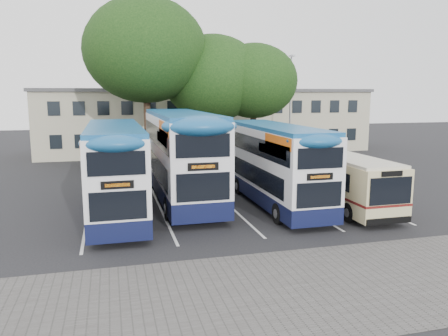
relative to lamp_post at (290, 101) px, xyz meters
name	(u,v)px	position (x,y,z in m)	size (l,w,h in m)	color
ground	(343,228)	(-6.00, -19.97, -5.08)	(120.00, 120.00, 0.00)	black
paving_strip	(369,280)	(-8.00, -24.97, -5.08)	(40.00, 6.00, 0.01)	#595654
bay_lines	(229,205)	(-9.75, -14.97, -5.08)	(14.12, 11.00, 0.01)	silver
depot_building	(207,120)	(-6.00, 7.02, -1.93)	(32.40, 8.40, 6.20)	#B2AA8F
lamp_post	(290,101)	(0.00, 0.00, 0.00)	(0.25, 1.05, 9.06)	gray
tree_left	(145,50)	(-12.79, -2.90, 3.77)	(9.00, 9.00, 12.69)	black
tree_mid	(213,78)	(-7.54, -2.21, 1.82)	(7.89, 7.89, 10.28)	black
tree_right	(254,81)	(-4.41, -2.91, 1.61)	(6.87, 6.87, 9.63)	black
bus_dd_left	(115,166)	(-15.38, -15.20, -2.73)	(2.49, 10.25, 4.27)	#0E1336
bus_dd_mid	(181,152)	(-11.91, -13.11, -2.47)	(2.76, 11.38, 4.74)	#0E1336
bus_dd_right	(275,161)	(-7.43, -15.41, -2.80)	(2.41, 9.95, 4.14)	#0E1336
bus_single	(336,176)	(-4.31, -16.16, -3.57)	(2.29, 9.00, 2.68)	#CFC18A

